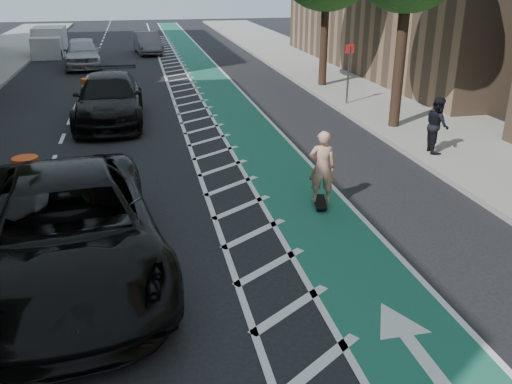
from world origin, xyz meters
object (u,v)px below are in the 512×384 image
object	(u,v)px
skateboarder	(322,167)
barrel_a	(28,179)
suv_near	(69,229)
suv_far	(109,99)

from	to	relation	value
skateboarder	barrel_a	distance (m)	6.95
suv_near	suv_far	bearing A→B (deg)	81.19
skateboarder	suv_near	size ratio (longest dim) A/B	0.26
suv_far	barrel_a	bearing A→B (deg)	-102.30
skateboarder	suv_near	bearing A→B (deg)	35.05
barrel_a	suv_near	bearing A→B (deg)	-70.98
suv_near	barrel_a	world-z (taller)	suv_near
suv_far	skateboarder	bearing A→B (deg)	-60.11
suv_near	suv_far	xyz separation A→B (m)	(0.30, 11.07, -0.07)
skateboarder	barrel_a	world-z (taller)	skateboarder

